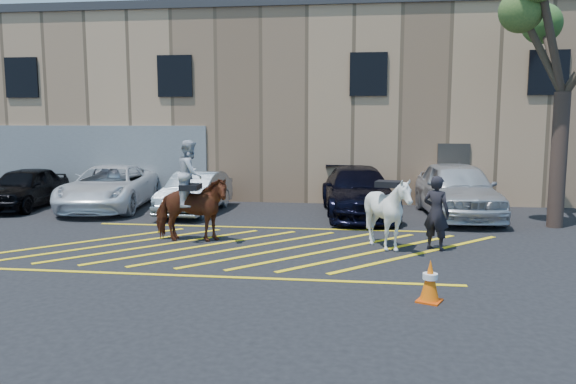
# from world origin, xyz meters

# --- Properties ---
(ground) EXTENTS (90.00, 90.00, 0.00)m
(ground) POSITION_xyz_m (0.00, 0.00, 0.00)
(ground) COLOR black
(ground) RESTS_ON ground
(car_black_suv) EXTENTS (1.97, 4.25, 1.41)m
(car_black_suv) POSITION_xyz_m (-8.69, 4.65, 0.70)
(car_black_suv) COLOR black
(car_black_suv) RESTS_ON ground
(car_white_pickup) EXTENTS (3.06, 5.55, 1.47)m
(car_white_pickup) POSITION_xyz_m (-5.70, 4.86, 0.74)
(car_white_pickup) COLOR white
(car_white_pickup) RESTS_ON ground
(car_silver_sedan) EXTENTS (1.61, 4.10, 1.33)m
(car_silver_sedan) POSITION_xyz_m (-2.57, 4.44, 0.66)
(car_silver_sedan) COLOR #99A1A7
(car_silver_sedan) RESTS_ON ground
(car_blue_suv) EXTENTS (2.71, 5.42, 1.51)m
(car_blue_suv) POSITION_xyz_m (2.71, 4.67, 0.76)
(car_blue_suv) COLOR black
(car_blue_suv) RESTS_ON ground
(car_white_suv) EXTENTS (2.39, 5.24, 1.74)m
(car_white_suv) POSITION_xyz_m (5.78, 4.71, 0.87)
(car_white_suv) COLOR silver
(car_white_suv) RESTS_ON ground
(handler) EXTENTS (0.77, 0.70, 1.76)m
(handler) POSITION_xyz_m (4.54, 0.09, 0.88)
(handler) COLOR black
(handler) RESTS_ON ground
(warehouse) EXTENTS (32.42, 10.20, 7.30)m
(warehouse) POSITION_xyz_m (-0.01, 11.99, 3.65)
(warehouse) COLOR tan
(warehouse) RESTS_ON ground
(hatching_zone) EXTENTS (12.60, 5.12, 0.01)m
(hatching_zone) POSITION_xyz_m (-0.00, -0.30, 0.01)
(hatching_zone) COLOR yellow
(hatching_zone) RESTS_ON ground
(mounted_bay) EXTENTS (1.96, 0.96, 2.55)m
(mounted_bay) POSITION_xyz_m (-1.42, 0.23, 1.03)
(mounted_bay) COLOR #582E14
(mounted_bay) RESTS_ON ground
(saddled_white) EXTENTS (1.78, 1.91, 1.75)m
(saddled_white) POSITION_xyz_m (3.42, -0.01, 0.88)
(saddled_white) COLOR silver
(saddled_white) RESTS_ON ground
(traffic_cone) EXTENTS (0.50, 0.50, 0.73)m
(traffic_cone) POSITION_xyz_m (3.95, -3.79, 0.37)
(traffic_cone) COLOR #DC4208
(traffic_cone) RESTS_ON ground
(tree) EXTENTS (3.99, 4.37, 7.31)m
(tree) POSITION_xyz_m (8.27, 3.36, 5.69)
(tree) COLOR #412F27
(tree) RESTS_ON ground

